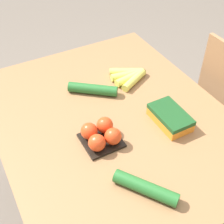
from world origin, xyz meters
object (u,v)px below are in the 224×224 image
Objects in this scene: tomato_pack at (101,135)px; cucumber_near at (93,89)px; banana_bunch at (130,76)px; cucumber_far at (146,188)px; carrot_bag at (170,117)px.

cucumber_near is (-0.28, 0.10, -0.01)m from tomato_pack.
banana_bunch is 1.25× the size of tomato_pack.
cucumber_far reaches higher than banana_bunch.
cucumber_far is (0.56, -0.08, 0.00)m from cucumber_near.
tomato_pack is at bearing -97.79° from carrot_bag.
tomato_pack is 0.71× the size of cucumber_near.
tomato_pack is at bearing -174.57° from cucumber_far.
tomato_pack reaches higher than carrot_bag.
banana_bunch is 0.64m from cucumber_far.
cucumber_near is (0.01, -0.20, 0.01)m from banana_bunch.
carrot_bag is at bearing 82.21° from tomato_pack.
banana_bunch is 0.99× the size of carrot_bag.
banana_bunch is 0.89× the size of cucumber_near.
cucumber_near is at bearing 159.78° from tomato_pack.
banana_bunch is 0.20m from cucumber_near.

